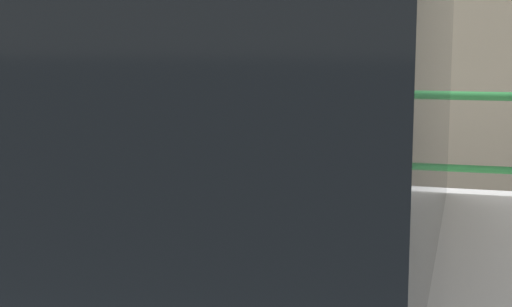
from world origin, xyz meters
name	(u,v)px	position (x,y,z in m)	size (l,w,h in m)	color
sidewalk_curb	(228,288)	(0.00, 1.22, 0.07)	(36.00, 2.44, 0.14)	#ADA8A0
parking_meter	(211,117)	(0.22, 0.26, 1.26)	(0.18, 0.19, 1.53)	slate
pedestrian_at_meter	(330,161)	(0.77, 0.47, 1.03)	(0.55, 0.72, 1.59)	brown
background_railing	(264,132)	(0.00, 2.14, 0.96)	(24.06, 0.06, 1.15)	#1E602D
backdrop_wall	(325,20)	(0.00, 4.65, 1.84)	(32.00, 0.50, 3.69)	#ADA38E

